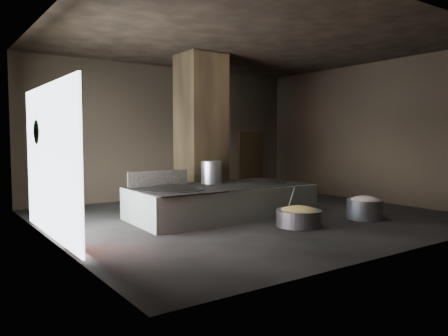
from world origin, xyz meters
TOP-DOWN VIEW (x-y plane):
  - floor at (0.00, 0.00)m, footprint 10.00×9.00m
  - ceiling at (0.00, 0.00)m, footprint 10.00×9.00m
  - back_wall at (0.00, 4.55)m, footprint 10.00×0.10m
  - front_wall at (0.00, -4.55)m, footprint 10.00×0.10m
  - left_wall at (-5.05, 0.00)m, footprint 0.10×9.00m
  - right_wall at (5.05, 0.00)m, footprint 0.10×9.00m
  - pillar at (-0.30, 1.90)m, footprint 1.20×1.20m
  - hearth_platform at (-0.67, 0.30)m, footprint 4.77×2.42m
  - platform_cap at (-0.67, 0.30)m, footprint 4.59×2.20m
  - wok_left at (-2.12, 0.25)m, footprint 1.48×1.48m
  - wok_left_rim at (-2.12, 0.25)m, footprint 1.51×1.51m
  - wok_right at (0.68, 0.35)m, footprint 1.38×1.38m
  - wok_right_rim at (0.68, 0.35)m, footprint 1.41×1.41m
  - stock_pot at (-0.62, 0.85)m, footprint 0.57×0.57m
  - splash_guard at (-2.12, 1.05)m, footprint 1.63×0.12m
  - cook at (0.51, 2.44)m, footprint 0.65×0.46m
  - veg_basin at (0.12, -1.74)m, footprint 1.26×1.26m
  - veg_fill at (0.12, -1.74)m, footprint 0.86×0.86m
  - ladle at (-0.03, -1.59)m, footprint 0.12×0.41m
  - meat_basin at (2.17, -2.04)m, footprint 1.18×1.18m
  - meat_fill at (2.17, -2.04)m, footprint 0.75×0.75m
  - doorway_near at (1.20, 4.45)m, footprint 1.18×0.08m
  - doorway_near_glow at (1.20, 4.29)m, footprint 0.80×0.04m
  - doorway_far at (3.60, 4.45)m, footprint 1.18×0.08m
  - doorway_far_glow at (3.66, 4.64)m, footprint 0.88×0.04m
  - left_opening at (-4.95, 0.20)m, footprint 0.04×4.20m
  - pavilion_sliver at (-4.88, -1.10)m, footprint 0.05×0.90m
  - tree_silhouette at (-4.85, 1.30)m, footprint 0.28×1.10m

SIDE VIEW (x-z plane):
  - floor at x=0.00m, z-range -0.10..0.00m
  - veg_basin at x=0.12m, z-range 0.00..0.39m
  - meat_basin at x=2.17m, z-range 0.00..0.50m
  - veg_fill at x=0.12m, z-range 0.22..0.48m
  - hearth_platform at x=-0.67m, z-range 0.00..0.82m
  - meat_fill at x=2.17m, z-range 0.31..0.59m
  - ladle at x=-0.03m, z-range 0.18..0.92m
  - wok_left at x=-2.12m, z-range 0.55..0.95m
  - wok_right at x=0.68m, z-range 0.56..0.94m
  - platform_cap at x=-0.67m, z-range 0.80..0.83m
  - wok_left_rim at x=-2.12m, z-range 0.79..0.85m
  - wok_right_rim at x=0.68m, z-range 0.79..0.85m
  - cook at x=0.51m, z-range 0.00..1.68m
  - pavilion_sliver at x=-4.88m, z-range 0.00..1.70m
  - splash_guard at x=-2.12m, z-range 0.83..1.23m
  - doorway_near_glow at x=1.20m, z-range 0.10..2.00m
  - doorway_far_glow at x=3.66m, z-range 0.01..2.09m
  - doorway_near at x=1.20m, z-range -0.09..2.29m
  - doorway_far at x=3.60m, z-range -0.09..2.29m
  - stock_pot at x=-0.62m, z-range 0.82..1.44m
  - left_opening at x=-4.95m, z-range 0.05..3.15m
  - tree_silhouette at x=-4.85m, z-range 1.65..2.75m
  - back_wall at x=0.00m, z-range 0.00..4.50m
  - front_wall at x=0.00m, z-range 0.00..4.50m
  - left_wall at x=-5.05m, z-range 0.00..4.50m
  - right_wall at x=5.05m, z-range 0.00..4.50m
  - pillar at x=-0.30m, z-range 0.00..4.50m
  - ceiling at x=0.00m, z-range 4.50..4.60m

